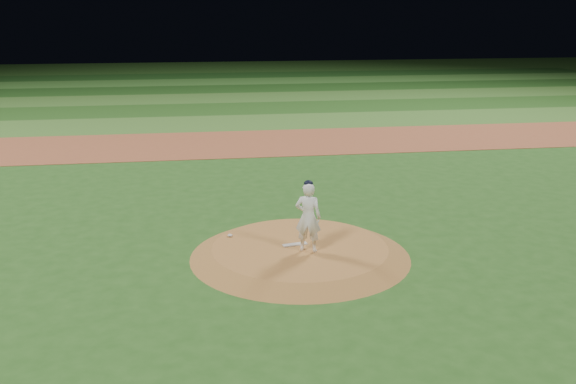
{
  "coord_description": "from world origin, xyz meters",
  "views": [
    {
      "loc": [
        -2.56,
        -14.79,
        6.01
      ],
      "look_at": [
        0.0,
        2.0,
        1.1
      ],
      "focal_mm": 40.0,
      "sensor_mm": 36.0,
      "label": 1
    }
  ],
  "objects": [
    {
      "name": "outfield_stripe_3",
      "position": [
        0.0,
        34.5,
        0.01
      ],
      "size": [
        70.0,
        5.0,
        0.02
      ],
      "primitive_type": "cube",
      "color": "#1B4415",
      "rests_on": "ground"
    },
    {
      "name": "pitchers_mound",
      "position": [
        0.0,
        0.0,
        0.12
      ],
      "size": [
        5.5,
        5.5,
        0.25
      ],
      "primitive_type": "cone",
      "color": "#A56B33",
      "rests_on": "ground"
    },
    {
      "name": "pitcher_on_mound",
      "position": [
        0.14,
        -0.31,
        1.13
      ],
      "size": [
        0.74,
        0.62,
        1.8
      ],
      "color": "white",
      "rests_on": "pitchers_mound"
    },
    {
      "name": "rosin_bag",
      "position": [
        -1.69,
        0.98,
        0.29
      ],
      "size": [
        0.13,
        0.13,
        0.07
      ],
      "primitive_type": "ellipsoid",
      "color": "silver",
      "rests_on": "pitchers_mound"
    },
    {
      "name": "outfield_stripe_0",
      "position": [
        0.0,
        19.5,
        0.01
      ],
      "size": [
        70.0,
        5.0,
        0.02
      ],
      "primitive_type": "cube",
      "color": "#3B6C27",
      "rests_on": "ground"
    },
    {
      "name": "pitching_rubber",
      "position": [
        -0.11,
        0.13,
        0.27
      ],
      "size": [
        0.65,
        0.27,
        0.03
      ],
      "primitive_type": "cube",
      "rotation": [
        0.0,
        0.0,
        0.19
      ],
      "color": "silver",
      "rests_on": "pitchers_mound"
    },
    {
      "name": "outfield_stripe_5",
      "position": [
        0.0,
        44.5,
        0.01
      ],
      "size": [
        70.0,
        5.0,
        0.02
      ],
      "primitive_type": "cube",
      "color": "#184415",
      "rests_on": "ground"
    },
    {
      "name": "outfield_stripe_2",
      "position": [
        0.0,
        29.5,
        0.01
      ],
      "size": [
        70.0,
        5.0,
        0.02
      ],
      "primitive_type": "cube",
      "color": "#376725",
      "rests_on": "ground"
    },
    {
      "name": "outfield_stripe_4",
      "position": [
        0.0,
        39.5,
        0.01
      ],
      "size": [
        70.0,
        5.0,
        0.02
      ],
      "primitive_type": "cube",
      "color": "#346D27",
      "rests_on": "ground"
    },
    {
      "name": "ground",
      "position": [
        0.0,
        0.0,
        0.0
      ],
      "size": [
        120.0,
        120.0,
        0.0
      ],
      "primitive_type": "plane",
      "color": "#25521A",
      "rests_on": "ground"
    },
    {
      "name": "infield_dirt_band",
      "position": [
        0.0,
        14.0,
        0.01
      ],
      "size": [
        70.0,
        6.0,
        0.02
      ],
      "primitive_type": "cube",
      "color": "brown",
      "rests_on": "ground"
    },
    {
      "name": "outfield_stripe_1",
      "position": [
        0.0,
        24.5,
        0.01
      ],
      "size": [
        70.0,
        5.0,
        0.02
      ],
      "primitive_type": "cube",
      "color": "#214C18",
      "rests_on": "ground"
    }
  ]
}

